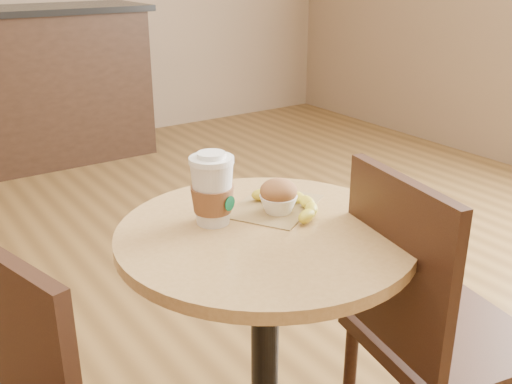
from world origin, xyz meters
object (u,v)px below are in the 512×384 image
muffin (279,196)px  banana (292,202)px  cafe_table (265,309)px  chair_right (429,327)px  coffee_cup (212,192)px

muffin → banana: muffin is taller
banana → cafe_table: bearing=-152.0°
chair_right → coffee_cup: size_ratio=5.14×
coffee_cup → muffin: coffee_cup is taller
cafe_table → banana: 0.27m
cafe_table → coffee_cup: (-0.08, 0.10, 0.30)m
cafe_table → muffin: bearing=36.9°
cafe_table → banana: (0.12, 0.06, 0.24)m
cafe_table → coffee_cup: size_ratio=4.28×
chair_right → coffee_cup: coffee_cup is taller
cafe_table → banana: size_ratio=3.22×
coffee_cup → muffin: size_ratio=1.85×
chair_right → cafe_table: bearing=63.1°
chair_right → banana: chair_right is taller
chair_right → banana: size_ratio=3.87×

